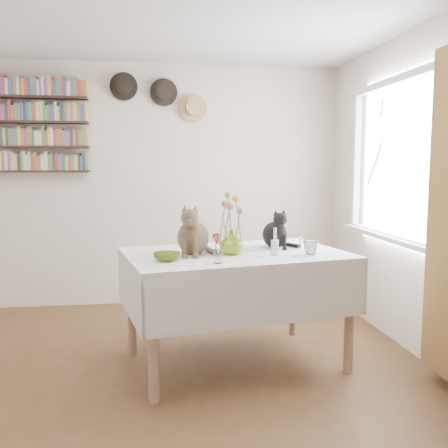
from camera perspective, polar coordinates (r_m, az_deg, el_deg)
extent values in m
cube|color=brown|center=(3.36, -8.09, -19.34)|extent=(4.04, 4.54, 0.04)
cube|color=#F0E2CF|center=(5.30, -8.41, 4.39)|extent=(4.04, 0.04, 2.54)
cube|color=#F0E2CF|center=(0.78, -8.93, -8.13)|extent=(4.04, 0.04, 2.54)
cube|color=white|center=(4.30, 18.97, 6.94)|extent=(0.01, 1.40, 1.20)
cube|color=white|center=(4.35, 19.29, 15.25)|extent=(0.06, 1.52, 0.06)
cube|color=white|center=(4.34, 18.66, -1.41)|extent=(0.06, 1.52, 0.06)
cube|color=white|center=(3.67, 24.21, 6.84)|extent=(0.06, 0.06, 1.20)
cube|color=white|center=(4.96, 15.10, 6.97)|extent=(0.06, 0.06, 1.20)
cube|color=white|center=(4.33, 18.31, -1.42)|extent=(0.12, 1.50, 0.04)
cube|color=white|center=(3.61, 1.34, -3.78)|extent=(1.71, 1.28, 0.07)
cylinder|color=#A17A62|center=(3.15, -8.11, -13.27)|extent=(0.07, 0.07, 0.76)
cylinder|color=#A17A62|center=(3.66, 14.14, -10.53)|extent=(0.07, 0.07, 0.76)
cylinder|color=#A17A62|center=(3.93, -10.54, -9.25)|extent=(0.07, 0.07, 0.76)
cylinder|color=#A17A62|center=(4.36, 8.00, -7.64)|extent=(0.07, 0.07, 0.76)
imported|color=#ADC83B|center=(3.51, 0.82, -2.10)|extent=(0.18, 0.18, 0.17)
imported|color=#ADC83B|center=(3.31, -6.58, -3.72)|extent=(0.24, 0.24, 0.06)
imported|color=white|center=(3.56, 9.88, -2.67)|extent=(0.12, 0.12, 0.10)
cylinder|color=white|center=(3.49, 5.83, -2.72)|extent=(0.05, 0.05, 0.11)
cylinder|color=white|center=(3.48, 5.85, -1.14)|extent=(0.02, 0.02, 0.09)
cylinder|color=white|center=(3.21, -0.70, -3.69)|extent=(0.06, 0.06, 0.09)
cone|color=white|center=(3.85, 8.73, -2.23)|extent=(0.05, 0.05, 0.06)
sphere|color=beige|center=(3.84, 8.74, -1.63)|extent=(0.03, 0.03, 0.03)
cylinder|color=#4C7233|center=(3.50, 0.32, -0.24)|extent=(0.01, 0.01, 0.30)
sphere|color=#CE868F|center=(3.49, 0.32, 2.20)|extent=(0.07, 0.07, 0.07)
cylinder|color=#4C7233|center=(3.49, 1.53, -0.61)|extent=(0.01, 0.01, 0.26)
sphere|color=#CE868F|center=(3.47, 1.53, 1.52)|extent=(0.06, 0.06, 0.06)
cylinder|color=#4C7233|center=(3.54, 1.71, 0.14)|extent=(0.01, 0.01, 0.34)
sphere|color=gold|center=(3.52, 1.72, 2.89)|extent=(0.06, 0.06, 0.06)
cylinder|color=#4C7233|center=(3.53, -0.24, -0.12)|extent=(0.01, 0.01, 0.31)
sphere|color=gold|center=(3.51, -0.24, 2.40)|extent=(0.05, 0.05, 0.05)
cylinder|color=#4C7233|center=(3.54, 0.70, 0.40)|extent=(0.01, 0.01, 0.37)
sphere|color=#999E93|center=(3.53, 0.70, 3.39)|extent=(0.04, 0.04, 0.04)
cube|color=#311D18|center=(5.31, -20.46, 5.67)|extent=(1.00, 0.16, 0.02)
cube|color=#311D18|center=(5.31, -20.57, 8.26)|extent=(1.00, 0.16, 0.02)
cube|color=#311D18|center=(5.32, -20.68, 10.84)|extent=(1.00, 0.16, 0.02)
cube|color=#311D18|center=(5.35, -20.78, 13.40)|extent=(1.00, 0.16, 0.02)
cylinder|color=black|center=(5.31, -11.40, 15.17)|extent=(0.28, 0.02, 0.28)
cylinder|color=black|center=(5.27, -11.42, 15.23)|extent=(0.16, 0.08, 0.16)
cylinder|color=black|center=(5.29, -6.91, 14.72)|extent=(0.28, 0.02, 0.28)
cylinder|color=black|center=(5.25, -6.90, 14.78)|extent=(0.16, 0.08, 0.16)
cylinder|color=tan|center=(5.29, -3.55, 13.12)|extent=(0.28, 0.02, 0.28)
cylinder|color=tan|center=(5.25, -3.51, 13.17)|extent=(0.16, 0.08, 0.16)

